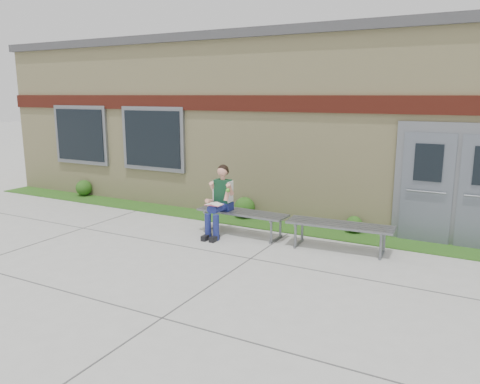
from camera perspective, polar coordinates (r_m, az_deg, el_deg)
The scene contains 9 objects.
ground at distance 8.27m, azimuth -6.55°, elevation -8.00°, with size 80.00×80.00×0.00m, color #9E9E99.
grass_strip at distance 10.40m, azimuth 1.61°, elevation -3.71°, with size 16.00×0.80×0.02m, color #174612.
school_building at distance 13.16m, azimuth 8.34°, elevation 8.67°, with size 16.20×6.22×4.20m.
bench_left at distance 9.42m, azimuth 0.28°, elevation -3.05°, with size 1.89×0.57×0.49m.
bench_right at distance 8.70m, azimuth 12.04°, elevation -4.52°, with size 1.94×0.65×0.50m.
girl at distance 9.34m, azimuth -2.48°, elevation -0.86°, with size 0.51×0.84×1.42m.
shrub_west at distance 13.75m, azimuth -18.49°, elevation 0.49°, with size 0.44×0.44×0.44m, color #174612.
shrub_mid at distance 10.71m, azimuth 0.55°, elevation -1.88°, with size 0.48×0.48×0.48m, color #174612.
shrub_east at distance 9.85m, azimuth 13.72°, elevation -3.84°, with size 0.34×0.34×0.34m, color #174612.
Camera 1 is at (4.47, -6.38, 2.79)m, focal length 35.00 mm.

